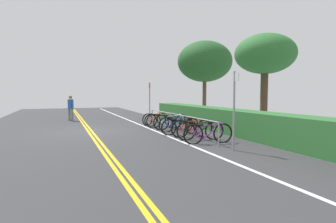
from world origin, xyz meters
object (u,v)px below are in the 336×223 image
(bicycle_8, at_px, (208,133))
(sign_post_far, at_px, (234,103))
(sign_post_near, at_px, (150,99))
(tree_near_left, at_px, (205,62))
(bicycle_0, at_px, (155,119))
(bicycle_3, at_px, (172,122))
(bicycle_2, at_px, (164,121))
(bicycle_7, at_px, (200,131))
(tree_mid, at_px, (265,55))
(pedestrian, at_px, (71,106))
(bicycle_5, at_px, (181,126))
(bike_rack, at_px, (177,119))
(bicycle_4, at_px, (176,124))
(bicycle_6, at_px, (192,128))
(bicycle_1, at_px, (161,120))

(bicycle_8, distance_m, sign_post_far, 1.65)
(sign_post_near, height_order, tree_near_left, tree_near_left)
(bicycle_0, distance_m, sign_post_near, 1.54)
(bicycle_3, xyz_separation_m, bicycle_8, (3.60, -0.14, -0.02))
(bicycle_2, relative_size, bicycle_3, 1.00)
(bicycle_7, xyz_separation_m, sign_post_far, (1.96, 0.07, 1.08))
(bicycle_0, distance_m, tree_mid, 6.41)
(pedestrian, relative_size, sign_post_far, 0.66)
(bicycle_8, distance_m, pedestrian, 10.49)
(bicycle_5, xyz_separation_m, tree_near_left, (-5.42, 4.15, 3.40))
(pedestrian, distance_m, sign_post_near, 5.04)
(bicycle_0, distance_m, tree_near_left, 5.60)
(bike_rack, relative_size, sign_post_near, 2.99)
(bicycle_2, bearing_deg, bicycle_7, 0.45)
(bicycle_5, relative_size, tree_near_left, 0.35)
(bicycle_0, height_order, bicycle_8, bicycle_8)
(bicycle_4, xyz_separation_m, sign_post_far, (4.18, 0.07, 1.08))
(bicycle_7, relative_size, sign_post_far, 0.72)
(sign_post_near, bearing_deg, bicycle_5, -1.96)
(bicycle_0, xyz_separation_m, tree_mid, (3.62, 4.23, 3.18))
(bicycle_4, bearing_deg, pedestrian, -148.00)
(bicycle_8, relative_size, tree_mid, 0.40)
(bicycle_3, relative_size, tree_near_left, 0.34)
(bicycle_7, bearing_deg, tree_near_left, 149.69)
(bicycle_2, relative_size, sign_post_far, 0.72)
(bicycle_6, relative_size, sign_post_near, 0.72)
(bicycle_7, xyz_separation_m, pedestrian, (-8.91, -4.18, 0.55))
(bicycle_3, height_order, tree_mid, tree_mid)
(bicycle_5, height_order, sign_post_near, sign_post_near)
(tree_mid, bearing_deg, pedestrian, -131.49)
(bicycle_4, height_order, bicycle_6, bicycle_6)
(tree_near_left, height_order, tree_mid, tree_near_left)
(tree_near_left, bearing_deg, bicycle_0, -66.20)
(bicycle_8, bearing_deg, sign_post_far, 7.15)
(bicycle_7, bearing_deg, bicycle_8, -6.35)
(bicycle_4, bearing_deg, bicycle_2, -178.81)
(bicycle_2, distance_m, bicycle_7, 3.66)
(tree_mid, bearing_deg, bicycle_8, -62.59)
(bike_rack, bearing_deg, pedestrian, -148.13)
(bicycle_4, bearing_deg, bike_rack, 0.95)
(bicycle_8, bearing_deg, bicycle_0, 179.44)
(bicycle_3, distance_m, bicycle_5, 1.40)
(bike_rack, height_order, bicycle_4, bike_rack)
(bicycle_5, height_order, bicycle_7, bicycle_7)
(bicycle_8, bearing_deg, bicycle_7, 173.65)
(pedestrian, bearing_deg, tree_near_left, 76.29)
(bicycle_1, distance_m, bicycle_6, 3.66)
(bicycle_0, xyz_separation_m, bicycle_1, (0.78, 0.06, -0.00))
(bicycle_4, bearing_deg, bicycle_0, -179.51)
(sign_post_far, bearing_deg, bicycle_2, -178.95)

